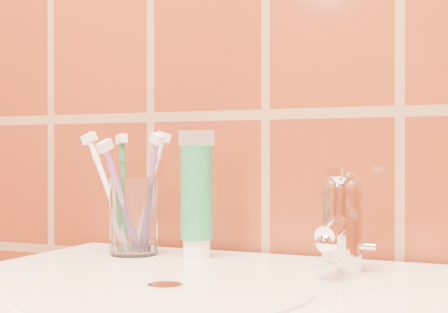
% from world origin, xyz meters
% --- Properties ---
extents(glass_tumbler, '(0.07, 0.07, 0.11)m').
position_xyz_m(glass_tumbler, '(-0.16, 1.11, 0.90)').
color(glass_tumbler, white).
rests_on(glass_tumbler, pedestal_sink).
extents(toothpaste_tube, '(0.05, 0.04, 0.17)m').
position_xyz_m(toothpaste_tube, '(-0.07, 1.12, 0.93)').
color(toothpaste_tube, white).
rests_on(toothpaste_tube, pedestal_sink).
extents(faucet, '(0.05, 0.11, 0.12)m').
position_xyz_m(faucet, '(0.14, 1.09, 0.91)').
color(faucet, white).
rests_on(faucet, pedestal_sink).
extents(toothbrush_0, '(0.09, 0.09, 0.17)m').
position_xyz_m(toothbrush_0, '(-0.19, 1.10, 0.93)').
color(toothbrush_0, white).
rests_on(toothbrush_0, glass_tumbler).
extents(toothbrush_1, '(0.08, 0.07, 0.18)m').
position_xyz_m(toothbrush_1, '(-0.17, 1.11, 0.93)').
color(toothbrush_1, '#1D6F3C').
rests_on(toothbrush_1, glass_tumbler).
extents(toothbrush_2, '(0.07, 0.14, 0.18)m').
position_xyz_m(toothbrush_2, '(-0.15, 1.07, 0.93)').
color(toothbrush_2, '#7F4CA4').
rests_on(toothbrush_2, glass_tumbler).
extents(toothbrush_3, '(0.11, 0.11, 0.18)m').
position_xyz_m(toothbrush_3, '(-0.14, 1.13, 0.93)').
color(toothbrush_3, white).
rests_on(toothbrush_3, glass_tumbler).
extents(toothbrush_4, '(0.11, 0.10, 0.18)m').
position_xyz_m(toothbrush_4, '(-0.13, 1.10, 0.93)').
color(toothbrush_4, '#7A489C').
rests_on(toothbrush_4, glass_tumbler).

